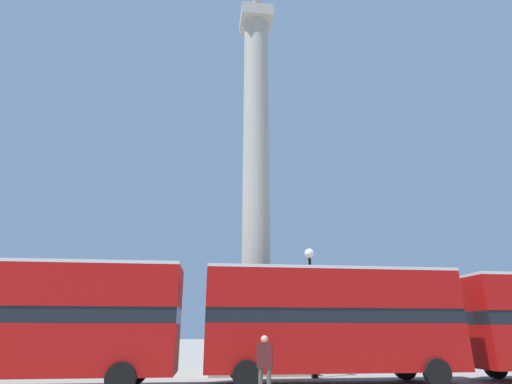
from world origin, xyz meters
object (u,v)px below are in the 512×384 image
(monument_column, at_px, (256,224))
(pedestrian_near_lamp, at_px, (265,362))
(bus_a, at_px, (23,318))
(bus_c, at_px, (331,319))
(equestrian_statue, at_px, (49,338))
(street_lamp, at_px, (311,297))

(monument_column, bearing_deg, pedestrian_near_lamp, -95.65)
(bus_a, relative_size, bus_c, 1.09)
(equestrian_statue, height_order, street_lamp, street_lamp)
(equestrian_statue, xyz_separation_m, street_lamp, (13.30, -5.54, 1.87))
(bus_a, xyz_separation_m, pedestrian_near_lamp, (8.37, -2.73, -1.36))
(monument_column, bearing_deg, equestrian_statue, 167.38)
(bus_a, distance_m, bus_c, 11.59)
(monument_column, distance_m, pedestrian_near_lamp, 10.99)
(equestrian_statue, relative_size, pedestrian_near_lamp, 3.12)
(bus_c, bearing_deg, monument_column, 114.09)
(bus_c, distance_m, street_lamp, 2.62)
(street_lamp, height_order, pedestrian_near_lamp, street_lamp)
(bus_a, xyz_separation_m, bus_c, (11.58, 0.47, 0.02))
(monument_column, relative_size, equestrian_statue, 4.20)
(bus_c, height_order, street_lamp, street_lamp)
(bus_c, height_order, pedestrian_near_lamp, bus_c)
(monument_column, bearing_deg, bus_a, -147.32)
(street_lamp, distance_m, pedestrian_near_lamp, 6.84)
(equestrian_statue, bearing_deg, bus_c, -55.80)
(street_lamp, relative_size, pedestrian_near_lamp, 3.17)
(pedestrian_near_lamp, bearing_deg, monument_column, -80.19)
(monument_column, distance_m, street_lamp, 5.72)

